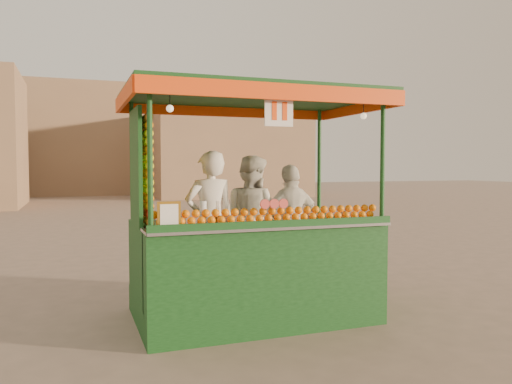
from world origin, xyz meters
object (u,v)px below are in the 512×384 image
object	(u,v)px
vendor_middle	(251,218)
vendor_right	(292,223)
juice_cart	(249,246)
vendor_left	(210,221)

from	to	relation	value
vendor_middle	vendor_right	bearing A→B (deg)	-147.17
juice_cart	vendor_left	bearing A→B (deg)	143.48
vendor_left	vendor_middle	bearing A→B (deg)	-156.27
juice_cart	vendor_middle	xyz separation A→B (m)	(0.26, 0.65, 0.26)
juice_cart	vendor_middle	world-z (taller)	juice_cart
juice_cart	vendor_left	xyz separation A→B (m)	(-0.40, 0.30, 0.29)
vendor_left	vendor_right	xyz separation A→B (m)	(1.16, 0.15, -0.08)
vendor_right	vendor_middle	bearing A→B (deg)	-30.40
vendor_left	vendor_right	bearing A→B (deg)	-176.88
vendor_right	vendor_left	bearing A→B (deg)	-1.07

